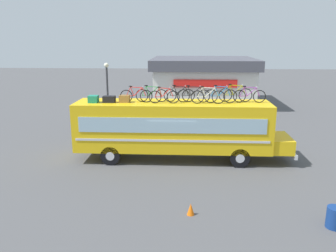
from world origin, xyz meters
name	(u,v)px	position (x,y,z in m)	size (l,w,h in m)	color
ground_plane	(172,159)	(0.00, 0.00, 0.00)	(120.00, 120.00, 0.00)	#4C4C4F
bus	(176,127)	(0.17, 0.00, 1.88)	(11.72, 2.44, 3.21)	yellow
luggage_bag_1	(93,99)	(-4.21, -0.26, 3.40)	(0.50, 0.49, 0.37)	#1E7F66
luggage_bag_2	(109,99)	(-3.38, -0.20, 3.38)	(0.65, 0.40, 0.35)	black
luggage_bag_3	(125,99)	(-2.57, -0.09, 3.40)	(0.54, 0.44, 0.38)	olive
rooftop_bicycle_1	(136,95)	(-1.94, -0.09, 3.58)	(1.74, 0.44, 0.89)	black
rooftop_bicycle_2	(152,95)	(-1.13, 0.12, 3.59)	(1.74, 0.44, 0.90)	black
rooftop_bicycle_3	(164,96)	(-0.44, -0.30, 3.58)	(1.63, 0.44, 0.89)	black
rooftop_bicycle_4	(179,95)	(0.35, 0.19, 3.59)	(1.67, 0.44, 0.92)	black
rooftop_bicycle_5	(193,95)	(1.11, 0.07, 3.59)	(1.77, 0.44, 0.92)	black
rooftop_bicycle_6	(208,96)	(1.85, -0.28, 3.59)	(1.80, 0.44, 0.92)	black
rooftop_bicycle_7	(220,96)	(2.53, -0.05, 3.61)	(1.73, 0.44, 0.96)	black
rooftop_bicycle_8	(235,94)	(3.36, 0.36, 3.61)	(1.80, 0.44, 0.97)	black
rooftop_bicycle_9	(249,96)	(4.07, 0.15, 3.58)	(1.73, 0.44, 0.90)	black
roadside_building	(203,80)	(2.42, 17.23, 2.37)	(10.24, 9.41, 4.62)	silver
trash_bin	(335,218)	(6.03, -6.84, 0.39)	(0.59, 0.59, 0.77)	navy
traffic_cone	(191,209)	(0.96, -6.20, 0.23)	(0.28, 0.28, 0.47)	orange
street_lamp	(107,90)	(-4.79, 5.55, 3.02)	(0.33, 0.33, 4.92)	#38383D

